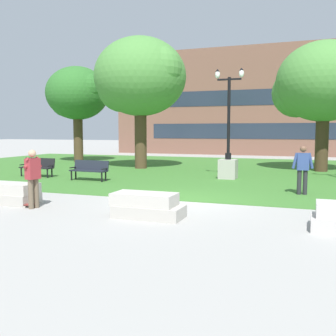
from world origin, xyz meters
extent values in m
plane|color=#A3A09B|center=(0.00, 0.00, 0.00)|extent=(140.00, 140.00, 0.00)
cube|color=#3D752D|center=(0.00, 10.00, 0.01)|extent=(40.00, 20.00, 0.02)
cube|color=#B2ADA3|center=(-4.99, -2.17, 0.16)|extent=(1.80, 0.90, 0.32)
cube|color=#BBB6AB|center=(-4.91, -2.17, 0.48)|extent=(1.66, 0.83, 0.32)
cube|color=#B2ADA3|center=(-0.12, -2.54, 0.16)|extent=(1.80, 0.90, 0.32)
cube|color=#BBB6AB|center=(-0.25, -2.54, 0.48)|extent=(1.66, 0.83, 0.32)
cylinder|color=brown|center=(-3.77, -2.64, 0.43)|extent=(0.15, 0.15, 0.86)
cylinder|color=brown|center=(-3.74, -2.45, 0.43)|extent=(0.15, 0.15, 0.86)
cube|color=maroon|center=(-3.75, -2.55, 1.16)|extent=(0.30, 0.43, 0.60)
cylinder|color=maroon|center=(-3.79, -2.56, 1.33)|extent=(0.18, 0.55, 0.34)
cylinder|color=maroon|center=(-3.71, -2.53, 1.33)|extent=(0.18, 0.55, 0.34)
sphere|color=tan|center=(-3.75, -2.55, 1.60)|extent=(0.22, 0.22, 0.22)
cube|color=maroon|center=(-4.24, -2.48, 0.09)|extent=(0.82, 0.31, 0.02)
cube|color=maroon|center=(-4.69, -2.41, 0.11)|extent=(0.15, 0.21, 0.06)
cube|color=maroon|center=(-3.80, -2.54, 0.11)|extent=(0.15, 0.21, 0.06)
cylinder|color=silver|center=(-4.47, -2.55, 0.03)|extent=(0.06, 0.04, 0.06)
cylinder|color=silver|center=(-4.44, -2.34, 0.03)|extent=(0.06, 0.04, 0.06)
cylinder|color=silver|center=(-4.04, -2.62, 0.03)|extent=(0.06, 0.04, 0.06)
cylinder|color=silver|center=(-4.01, -2.40, 0.03)|extent=(0.06, 0.04, 0.06)
cube|color=black|center=(-8.69, 3.80, 0.46)|extent=(1.82, 0.54, 0.05)
cube|color=black|center=(-8.67, 4.05, 0.69)|extent=(1.80, 0.22, 0.46)
cube|color=black|center=(-9.52, 3.85, 0.58)|extent=(0.08, 0.40, 0.04)
cube|color=black|center=(-7.85, 3.75, 0.58)|extent=(0.08, 0.40, 0.04)
cylinder|color=black|center=(-9.49, 3.69, 0.23)|extent=(0.07, 0.07, 0.41)
cylinder|color=black|center=(-7.90, 3.60, 0.23)|extent=(0.07, 0.07, 0.41)
cylinder|color=black|center=(-9.48, 4.00, 0.23)|extent=(0.07, 0.07, 0.41)
cylinder|color=black|center=(-7.88, 3.92, 0.23)|extent=(0.07, 0.07, 0.41)
cube|color=#1E232D|center=(-5.53, 3.37, 0.46)|extent=(1.82, 0.53, 0.05)
cube|color=#1E232D|center=(-5.51, 3.62, 0.69)|extent=(1.80, 0.22, 0.46)
cube|color=black|center=(-6.36, 3.41, 0.58)|extent=(0.08, 0.40, 0.04)
cube|color=black|center=(-4.69, 3.33, 0.58)|extent=(0.08, 0.40, 0.04)
cylinder|color=black|center=(-6.33, 3.25, 0.23)|extent=(0.07, 0.07, 0.41)
cylinder|color=black|center=(-4.74, 3.17, 0.23)|extent=(0.07, 0.07, 0.41)
cylinder|color=black|center=(-6.32, 3.57, 0.23)|extent=(0.07, 0.07, 0.41)
cylinder|color=black|center=(-4.72, 3.49, 0.23)|extent=(0.07, 0.07, 0.41)
cube|color=#ADA89E|center=(0.20, 6.25, 0.47)|extent=(0.80, 0.80, 0.90)
cylinder|color=black|center=(0.20, 6.25, 1.07)|extent=(0.28, 0.28, 0.30)
cylinder|color=black|center=(0.20, 6.25, 2.80)|extent=(0.14, 0.14, 3.77)
cube|color=black|center=(0.20, 6.25, 4.59)|extent=(1.10, 0.08, 0.08)
ellipsoid|color=white|center=(-0.35, 6.25, 4.83)|extent=(0.22, 0.22, 0.36)
cone|color=black|center=(-0.35, 6.25, 5.02)|extent=(0.20, 0.20, 0.13)
ellipsoid|color=white|center=(0.75, 6.25, 4.83)|extent=(0.22, 0.22, 0.36)
cone|color=black|center=(0.75, 6.25, 5.02)|extent=(0.20, 0.20, 0.13)
cylinder|color=#42301E|center=(4.37, 11.27, 1.76)|extent=(0.69, 0.69, 3.48)
ellipsoid|color=#4C893D|center=(4.37, 11.27, 4.89)|extent=(5.07, 5.07, 4.31)
sphere|color=#4C893D|center=(2.97, 11.77, 4.39)|extent=(2.79, 2.79, 2.79)
cylinder|color=#4C3823|center=(-5.66, 9.48, 1.96)|extent=(0.71, 0.71, 3.89)
ellipsoid|color=#4C893D|center=(-5.66, 9.48, 5.38)|extent=(5.35, 5.35, 4.55)
sphere|color=#4C893D|center=(-7.14, 10.01, 4.84)|extent=(2.94, 2.94, 2.94)
sphere|color=#4C893D|center=(-4.33, 8.94, 5.64)|extent=(2.68, 2.68, 2.68)
cylinder|color=#4C3823|center=(-11.83, 12.42, 1.85)|extent=(0.66, 0.66, 3.66)
ellipsoid|color=#2D6B28|center=(-11.83, 12.42, 4.88)|extent=(4.39, 4.39, 3.73)
sphere|color=#2D6B28|center=(-13.04, 12.85, 4.44)|extent=(2.41, 2.41, 2.41)
sphere|color=#2D6B28|center=(-10.74, 11.98, 5.10)|extent=(2.19, 2.19, 2.19)
cylinder|color=#28282D|center=(3.65, 2.62, 0.45)|extent=(0.15, 0.15, 0.86)
cylinder|color=#28282D|center=(3.45, 2.59, 0.45)|extent=(0.15, 0.15, 0.86)
cube|color=#334784|center=(3.55, 2.60, 1.18)|extent=(0.43, 0.30, 0.60)
cylinder|color=#334784|center=(3.81, 2.70, 1.21)|extent=(0.22, 0.13, 0.56)
cylinder|color=#334784|center=(3.29, 2.50, 1.21)|extent=(0.22, 0.13, 0.56)
sphere|color=brown|center=(3.55, 2.60, 1.62)|extent=(0.22, 0.22, 0.22)
cube|color=brown|center=(0.85, 24.50, 4.90)|extent=(30.78, 1.00, 9.81)
cube|color=#232D3D|center=(0.85, 23.98, 2.20)|extent=(23.09, 0.03, 1.40)
cube|color=#232D3D|center=(0.85, 23.98, 5.20)|extent=(23.09, 0.03, 1.40)
camera|label=1|loc=(3.77, -11.83, 2.26)|focal=42.00mm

